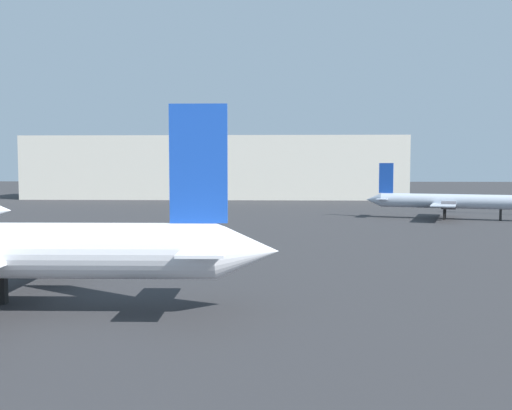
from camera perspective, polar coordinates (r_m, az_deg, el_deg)
airplane_far_left at (r=94.40m, az=18.67°, el=0.36°), size 25.96×16.58×8.76m
terminal_building at (r=150.94m, az=-3.95°, el=3.71°), size 95.64×21.22×15.80m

